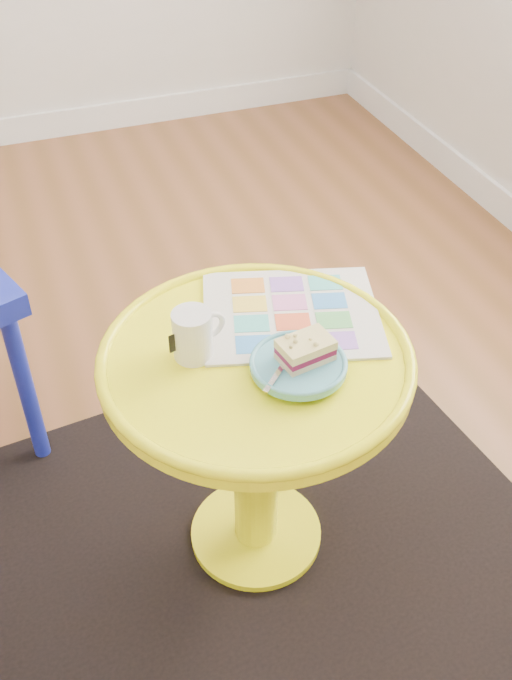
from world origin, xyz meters
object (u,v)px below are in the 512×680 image
object	(u,v)px
side_table	(256,416)
newspaper	(291,313)
mug	(194,333)
plate	(298,365)

from	to	relation	value
side_table	newspaper	bearing A→B (deg)	40.44
side_table	newspaper	xyz separation A→B (m)	(0.11, 0.09, 0.16)
mug	side_table	bearing A→B (deg)	-36.85
newspaper	plate	distance (m)	0.18
newspaper	side_table	bearing A→B (deg)	-122.85
mug	plate	size ratio (longest dim) A/B	0.60
newspaper	plate	size ratio (longest dim) A/B	1.97
side_table	mug	xyz separation A→B (m)	(-0.11, 0.04, 0.21)
plate	mug	bearing A→B (deg)	144.69
newspaper	plate	xyz separation A→B (m)	(-0.05, -0.17, 0.02)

